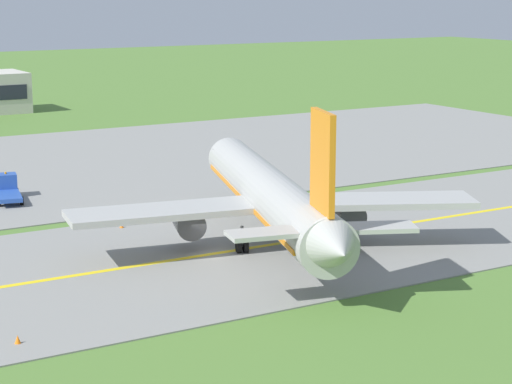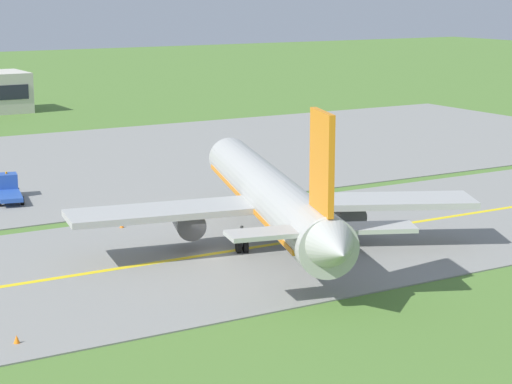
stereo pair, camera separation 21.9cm
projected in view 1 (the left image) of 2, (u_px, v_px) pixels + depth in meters
name	position (u px, v px, depth m)	size (l,w,h in m)	color
ground_plane	(210.00, 255.00, 74.37)	(500.00, 500.00, 0.00)	#517A33
taxiway_strip	(210.00, 255.00, 74.36)	(240.00, 28.00, 0.10)	gray
apron_pad	(118.00, 161.00, 114.66)	(140.00, 52.00, 0.10)	gray
taxiway_centreline	(210.00, 254.00, 74.34)	(220.00, 0.60, 0.01)	yellow
airplane_lead	(270.00, 196.00, 76.11)	(31.73, 38.62, 12.70)	#ADADA8
service_truck_fuel	(7.00, 188.00, 93.48)	(3.36, 6.68, 2.59)	#264CA5
traffic_cone_near_edge	(18.00, 340.00, 55.66)	(0.44, 0.44, 0.60)	orange
traffic_cone_mid_edge	(122.00, 225.00, 82.54)	(0.44, 0.44, 0.60)	orange
traffic_cone_far_edge	(226.00, 212.00, 87.54)	(0.44, 0.44, 0.60)	orange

